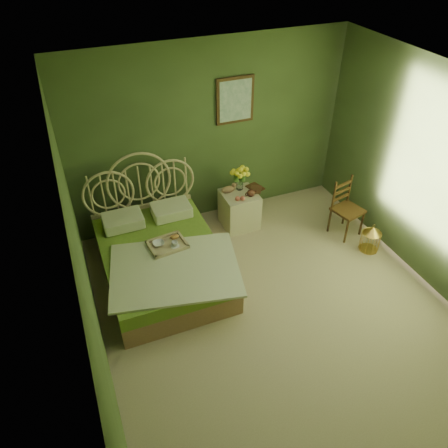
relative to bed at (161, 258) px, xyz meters
name	(u,v)px	position (x,y,z in m)	size (l,w,h in m)	color
floor	(279,313)	(1.10, -1.15, -0.29)	(4.50, 4.50, 0.00)	tan
ceiling	(302,101)	(1.10, -1.15, 2.31)	(4.50, 4.50, 0.00)	silver
wall_back	(210,135)	(1.10, 1.10, 1.01)	(4.00, 4.00, 0.00)	#4E6635
wall_left	(86,278)	(-0.90, -1.15, 1.01)	(4.50, 4.50, 0.00)	#4E6635
wall_right	(443,186)	(3.10, -1.15, 1.01)	(4.50, 4.50, 0.00)	#4E6635
wall_art	(235,100)	(1.45, 1.07, 1.46)	(0.54, 0.04, 0.64)	#36210E
bed	(161,258)	(0.00, 0.00, 0.00)	(1.68, 2.13, 1.31)	#AD7C56
nightstand	(239,204)	(1.36, 0.64, 0.06)	(0.49, 0.50, 0.97)	beige
chair	(346,204)	(2.69, -0.06, 0.18)	(0.45, 0.45, 0.85)	#36210E
birdcage	(371,239)	(2.80, -0.58, -0.10)	(0.26, 0.26, 0.39)	#C0913D
book_lower	(251,190)	(1.53, 0.65, 0.26)	(0.18, 0.25, 0.02)	#381E0F
book_upper	(251,189)	(1.53, 0.65, 0.28)	(0.16, 0.21, 0.02)	#472819
cereal_bowl	(158,244)	(-0.02, 0.00, 0.24)	(0.14, 0.14, 0.03)	white
coffee_cup	(175,244)	(0.16, -0.11, 0.26)	(0.08, 0.08, 0.08)	white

